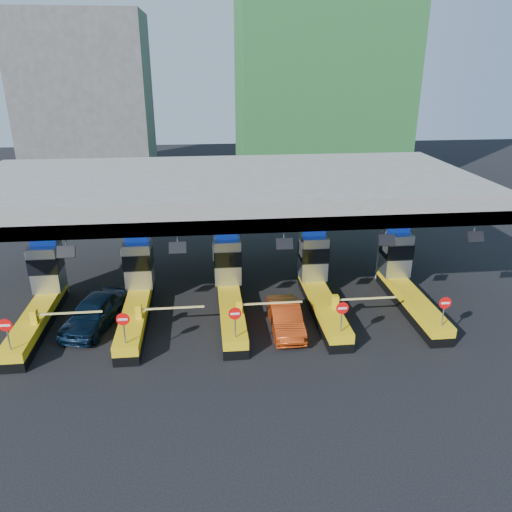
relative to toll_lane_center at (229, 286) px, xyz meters
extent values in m
plane|color=black|center=(0.00, -0.28, -1.40)|extent=(120.00, 120.00, 0.00)
cube|color=slate|center=(0.00, 2.72, 4.85)|extent=(28.00, 12.00, 1.50)
cube|color=#4C4C49|center=(0.00, -2.98, 4.45)|extent=(28.00, 0.60, 0.70)
cube|color=slate|center=(-10.00, 2.72, 1.35)|extent=(1.00, 1.00, 5.50)
cube|color=slate|center=(0.00, 2.72, 1.35)|extent=(1.00, 1.00, 5.50)
cube|color=slate|center=(10.00, 2.72, 1.35)|extent=(1.00, 1.00, 5.50)
cylinder|color=slate|center=(-7.50, -2.98, 3.85)|extent=(0.06, 0.06, 0.50)
cube|color=black|center=(-7.50, -3.18, 3.50)|extent=(0.80, 0.38, 0.54)
cylinder|color=slate|center=(-2.50, -2.98, 3.85)|extent=(0.06, 0.06, 0.50)
cube|color=black|center=(-2.50, -3.18, 3.50)|extent=(0.80, 0.38, 0.54)
cylinder|color=slate|center=(2.50, -2.98, 3.85)|extent=(0.06, 0.06, 0.50)
cube|color=black|center=(2.50, -3.18, 3.50)|extent=(0.80, 0.38, 0.54)
cylinder|color=slate|center=(7.50, -2.98, 3.85)|extent=(0.06, 0.06, 0.50)
cube|color=black|center=(7.50, -3.18, 3.50)|extent=(0.80, 0.38, 0.54)
cylinder|color=slate|center=(12.00, -2.98, 3.85)|extent=(0.06, 0.06, 0.50)
cube|color=black|center=(12.00, -3.18, 3.50)|extent=(0.80, 0.38, 0.54)
cube|color=black|center=(-10.00, -1.28, -1.15)|extent=(1.20, 8.00, 0.50)
cube|color=#E5B70C|center=(-10.00, -1.28, -0.65)|extent=(1.20, 8.00, 0.50)
cube|color=#9EA3A8|center=(-10.00, 1.52, 0.90)|extent=(1.50, 1.50, 2.60)
cube|color=black|center=(-10.00, 1.50, 1.20)|extent=(1.56, 1.56, 0.90)
cube|color=#0C2DBF|center=(-10.00, 1.52, 2.48)|extent=(1.30, 0.35, 0.55)
cube|color=white|center=(-10.80, 1.22, 1.60)|extent=(0.06, 0.70, 0.90)
cylinder|color=slate|center=(-10.00, -4.88, 0.25)|extent=(0.07, 0.07, 1.30)
cylinder|color=red|center=(-10.00, -4.91, 0.85)|extent=(0.60, 0.04, 0.60)
cube|color=white|center=(-10.00, -4.93, 0.85)|extent=(0.42, 0.02, 0.10)
cube|color=#E5B70C|center=(-9.65, -2.48, -0.05)|extent=(0.30, 0.35, 0.70)
cube|color=white|center=(-8.00, -2.48, 0.05)|extent=(3.20, 0.08, 0.08)
cube|color=black|center=(-5.00, -1.28, -1.15)|extent=(1.20, 8.00, 0.50)
cube|color=#E5B70C|center=(-5.00, -1.28, -0.65)|extent=(1.20, 8.00, 0.50)
cube|color=#9EA3A8|center=(-5.00, 1.52, 0.90)|extent=(1.50, 1.50, 2.60)
cube|color=black|center=(-5.00, 1.50, 1.20)|extent=(1.56, 1.56, 0.90)
cube|color=#0C2DBF|center=(-5.00, 1.52, 2.48)|extent=(1.30, 0.35, 0.55)
cube|color=white|center=(-5.80, 1.22, 1.60)|extent=(0.06, 0.70, 0.90)
cylinder|color=slate|center=(-5.00, -4.88, 0.25)|extent=(0.07, 0.07, 1.30)
cylinder|color=red|center=(-5.00, -4.91, 0.85)|extent=(0.60, 0.04, 0.60)
cube|color=white|center=(-5.00, -4.93, 0.85)|extent=(0.42, 0.02, 0.10)
cube|color=#E5B70C|center=(-4.65, -2.48, -0.05)|extent=(0.30, 0.35, 0.70)
cube|color=white|center=(-3.00, -2.48, 0.05)|extent=(3.20, 0.08, 0.08)
cube|color=black|center=(0.00, -1.28, -1.15)|extent=(1.20, 8.00, 0.50)
cube|color=#E5B70C|center=(0.00, -1.28, -0.65)|extent=(1.20, 8.00, 0.50)
cube|color=#9EA3A8|center=(0.00, 1.52, 0.90)|extent=(1.50, 1.50, 2.60)
cube|color=black|center=(0.00, 1.50, 1.20)|extent=(1.56, 1.56, 0.90)
cube|color=#0C2DBF|center=(0.00, 1.52, 2.48)|extent=(1.30, 0.35, 0.55)
cube|color=white|center=(-0.80, 1.22, 1.60)|extent=(0.06, 0.70, 0.90)
cylinder|color=slate|center=(0.00, -4.88, 0.25)|extent=(0.07, 0.07, 1.30)
cylinder|color=red|center=(0.00, -4.91, 0.85)|extent=(0.60, 0.04, 0.60)
cube|color=white|center=(0.00, -4.93, 0.85)|extent=(0.42, 0.02, 0.10)
cube|color=#E5B70C|center=(0.35, -2.48, -0.05)|extent=(0.30, 0.35, 0.70)
cube|color=white|center=(2.00, -2.48, 0.05)|extent=(3.20, 0.08, 0.08)
cube|color=black|center=(5.00, -1.28, -1.15)|extent=(1.20, 8.00, 0.50)
cube|color=#E5B70C|center=(5.00, -1.28, -0.65)|extent=(1.20, 8.00, 0.50)
cube|color=#9EA3A8|center=(5.00, 1.52, 0.90)|extent=(1.50, 1.50, 2.60)
cube|color=black|center=(5.00, 1.50, 1.20)|extent=(1.56, 1.56, 0.90)
cube|color=#0C2DBF|center=(5.00, 1.52, 2.48)|extent=(1.30, 0.35, 0.55)
cube|color=white|center=(4.20, 1.22, 1.60)|extent=(0.06, 0.70, 0.90)
cylinder|color=slate|center=(5.00, -4.88, 0.25)|extent=(0.07, 0.07, 1.30)
cylinder|color=red|center=(5.00, -4.91, 0.85)|extent=(0.60, 0.04, 0.60)
cube|color=white|center=(5.00, -4.93, 0.85)|extent=(0.42, 0.02, 0.10)
cube|color=#E5B70C|center=(5.35, -2.48, -0.05)|extent=(0.30, 0.35, 0.70)
cube|color=white|center=(7.00, -2.48, 0.05)|extent=(3.20, 0.08, 0.08)
cube|color=black|center=(10.00, -1.28, -1.15)|extent=(1.20, 8.00, 0.50)
cube|color=#E5B70C|center=(10.00, -1.28, -0.65)|extent=(1.20, 8.00, 0.50)
cube|color=#9EA3A8|center=(10.00, 1.52, 0.90)|extent=(1.50, 1.50, 2.60)
cube|color=black|center=(10.00, 1.50, 1.20)|extent=(1.56, 1.56, 0.90)
cube|color=#0C2DBF|center=(10.00, 1.52, 2.48)|extent=(1.30, 0.35, 0.55)
cube|color=white|center=(9.20, 1.22, 1.60)|extent=(0.06, 0.70, 0.90)
cylinder|color=slate|center=(10.00, -4.88, 0.25)|extent=(0.07, 0.07, 1.30)
cylinder|color=red|center=(10.00, -4.91, 0.85)|extent=(0.60, 0.04, 0.60)
cube|color=white|center=(10.00, -4.93, 0.85)|extent=(0.42, 0.02, 0.10)
cube|color=#E5B70C|center=(10.35, -2.48, -0.05)|extent=(0.30, 0.35, 0.70)
cube|color=white|center=(12.00, -2.48, 0.05)|extent=(3.20, 0.08, 0.08)
cube|color=#1E5926|center=(12.00, 31.72, 12.60)|extent=(18.00, 12.00, 28.00)
cube|color=#4C4C49|center=(-14.00, 35.72, 7.60)|extent=(14.00, 10.00, 18.00)
imported|color=black|center=(-7.07, -1.33, -0.57)|extent=(3.30, 5.22, 1.66)
imported|color=#9F2F0C|center=(2.71, -2.74, -0.69)|extent=(1.54, 4.32, 1.42)
camera|label=1|loc=(-1.21, -25.02, 11.56)|focal=35.00mm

